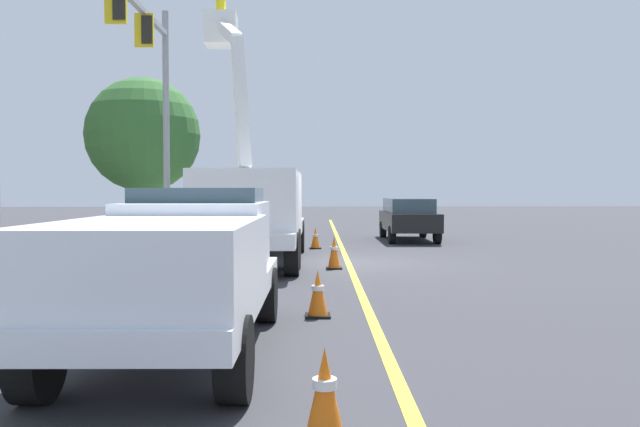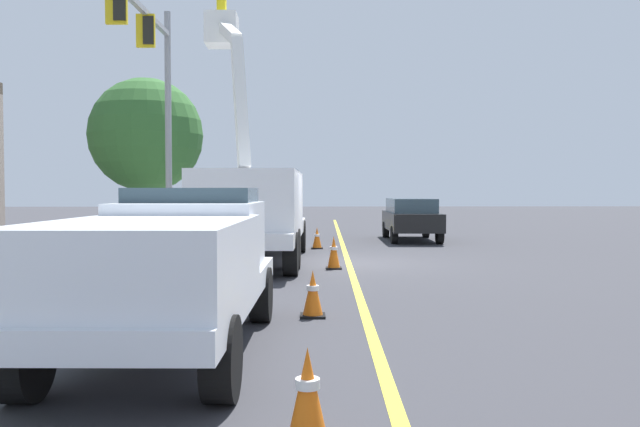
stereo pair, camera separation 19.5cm
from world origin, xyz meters
name	(u,v)px [view 1 (the left image)]	position (x,y,z in m)	size (l,w,h in m)	color
ground	(348,263)	(0.00, 0.00, 0.00)	(120.00, 120.00, 0.00)	#38383D
sidewalk_far_side	(94,261)	(0.25, 7.09, 0.06)	(60.00, 3.60, 0.12)	#9E9E99
lane_centre_stripe	(348,263)	(0.00, 0.00, 0.00)	(50.00, 0.16, 0.01)	yellow
utility_bucket_truck	(255,204)	(0.34, 2.60, 1.62)	(8.28, 2.87, 7.52)	white
service_pickup_truck	(177,264)	(-9.67, 2.92, 1.12)	(5.67, 2.35, 2.06)	white
passing_minivan	(408,216)	(7.74, -3.08, 0.97)	(4.86, 2.09, 1.69)	black
traffic_cone_leading	(325,396)	(-12.48, 1.23, 0.38)	(0.40, 0.40, 0.77)	black
traffic_cone_mid_front	(318,294)	(-7.48, 1.11, 0.37)	(0.40, 0.40, 0.75)	black
traffic_cone_mid_rear	(334,253)	(-1.35, 0.47, 0.42)	(0.40, 0.40, 0.86)	black
traffic_cone_trailing	(315,238)	(4.27, 0.78, 0.37)	(0.40, 0.40, 0.75)	black
traffic_signal_mast	(152,76)	(2.69, 5.99, 5.62)	(6.80, 0.66, 8.17)	gray
street_tree_right	(143,135)	(7.90, 7.51, 4.22)	(4.51, 4.51, 6.48)	brown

